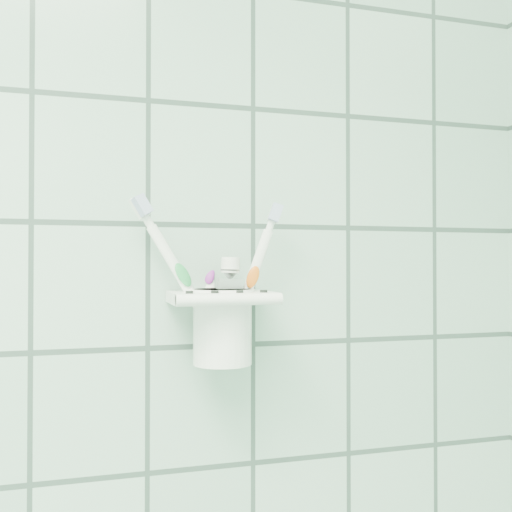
{
  "coord_description": "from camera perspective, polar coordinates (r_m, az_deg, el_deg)",
  "views": [
    {
      "loc": [
        0.49,
        0.47,
        1.36
      ],
      "look_at": [
        0.67,
        1.1,
        1.37
      ],
      "focal_mm": 40.0,
      "sensor_mm": 36.0,
      "label": 1
    }
  ],
  "objects": [
    {
      "name": "cup",
      "position": [
        0.71,
        -3.37,
        -6.72
      ],
      "size": [
        0.08,
        0.08,
        0.09
      ],
      "color": "white",
      "rests_on": "holder_bracket"
    },
    {
      "name": "toothbrush_blue",
      "position": [
        0.71,
        -4.64,
        -1.48
      ],
      "size": [
        0.03,
        0.08,
        0.21
      ],
      "rotation": [
        -0.38,
        -0.06,
        -0.36
      ],
      "color": "white",
      "rests_on": "cup"
    },
    {
      "name": "toothbrush_orange",
      "position": [
        0.71,
        -3.12,
        -1.78
      ],
      "size": [
        0.07,
        0.02,
        0.2
      ],
      "rotation": [
        -0.04,
        0.35,
        -0.15
      ],
      "color": "white",
      "rests_on": "cup"
    },
    {
      "name": "toothpaste_tube",
      "position": [
        0.71,
        -2.91,
        -4.31
      ],
      "size": [
        0.04,
        0.03,
        0.12
      ],
      "rotation": [
        0.01,
        0.04,
        0.1
      ],
      "color": "silver",
      "rests_on": "cup"
    },
    {
      "name": "holder_bracket",
      "position": [
        0.7,
        -3.53,
        -4.27
      ],
      "size": [
        0.12,
        0.1,
        0.04
      ],
      "color": "white",
      "rests_on": "wall_back"
    },
    {
      "name": "toothbrush_pink",
      "position": [
        0.7,
        -2.82,
        -0.89
      ],
      "size": [
        0.11,
        0.03,
        0.22
      ],
      "rotation": [
        -0.31,
        -0.44,
        0.55
      ],
      "color": "white",
      "rests_on": "cup"
    }
  ]
}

